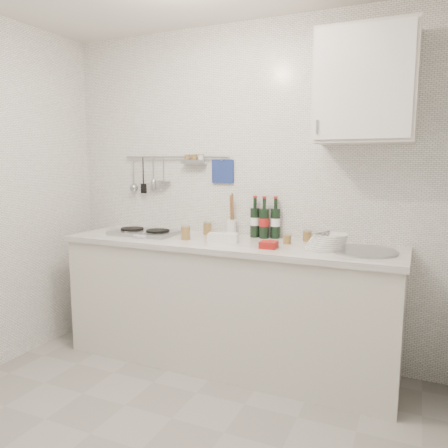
% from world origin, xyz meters
% --- Properties ---
extents(back_wall, '(3.00, 0.02, 2.50)m').
position_xyz_m(back_wall, '(0.00, 1.40, 1.25)').
color(back_wall, silver).
rests_on(back_wall, floor).
extents(counter, '(2.44, 0.64, 0.96)m').
position_xyz_m(counter, '(0.01, 1.10, 0.43)').
color(counter, beige).
rests_on(counter, floor).
extents(wall_rail, '(0.98, 0.09, 0.34)m').
position_xyz_m(wall_rail, '(-0.60, 1.37, 1.43)').
color(wall_rail, '#93969B').
rests_on(wall_rail, back_wall).
extents(wall_cabinet, '(0.60, 0.38, 0.70)m').
position_xyz_m(wall_cabinet, '(0.90, 1.22, 1.95)').
color(wall_cabinet, beige).
rests_on(wall_cabinet, back_wall).
extents(plate_stack_hob, '(0.26, 0.26, 0.02)m').
position_xyz_m(plate_stack_hob, '(-0.64, 1.05, 0.93)').
color(plate_stack_hob, '#5264BB').
rests_on(plate_stack_hob, counter).
extents(plate_stack_sink, '(0.28, 0.26, 0.11)m').
position_xyz_m(plate_stack_sink, '(0.71, 1.11, 0.97)').
color(plate_stack_sink, white).
rests_on(plate_stack_sink, counter).
extents(wine_bottles, '(0.23, 0.11, 0.31)m').
position_xyz_m(wine_bottles, '(0.20, 1.34, 1.07)').
color(wine_bottles, black).
rests_on(wine_bottles, counter).
extents(butter_dish, '(0.23, 0.15, 0.06)m').
position_xyz_m(butter_dish, '(-0.01, 1.06, 0.95)').
color(butter_dish, white).
rests_on(butter_dish, counter).
extents(strawberry_punnet, '(0.12, 0.12, 0.05)m').
position_xyz_m(strawberry_punnet, '(0.36, 0.98, 0.94)').
color(strawberry_punnet, '#B41418').
rests_on(strawberry_punnet, counter).
extents(utensil_crock, '(0.08, 0.08, 0.33)m').
position_xyz_m(utensil_crock, '(-0.07, 1.35, 1.00)').
color(utensil_crock, white).
rests_on(utensil_crock, counter).
extents(jar_a, '(0.07, 0.07, 0.10)m').
position_xyz_m(jar_a, '(-0.26, 1.31, 0.97)').
color(jar_a, olive).
rests_on(jar_a, counter).
extents(jar_b, '(0.07, 0.07, 0.08)m').
position_xyz_m(jar_b, '(0.53, 1.33, 0.96)').
color(jar_b, olive).
rests_on(jar_b, counter).
extents(jar_c, '(0.06, 0.06, 0.07)m').
position_xyz_m(jar_c, '(0.43, 1.17, 0.95)').
color(jar_c, olive).
rests_on(jar_c, counter).
extents(jar_d, '(0.07, 0.07, 0.10)m').
position_xyz_m(jar_d, '(-0.30, 1.04, 0.97)').
color(jar_d, olive).
rests_on(jar_d, counter).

